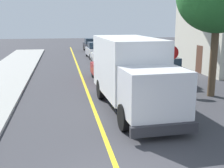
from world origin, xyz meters
The scene contains 8 objects.
centre_line_yellow centered at (0.00, 10.00, 0.00)m, with size 0.16×56.00×0.01m, color gold.
box_truck centered at (1.72, 6.60, 1.77)m, with size 2.78×7.30×3.20m.
parked_car_near centered at (1.66, 12.89, 0.79)m, with size 1.98×4.47×1.67m.
parked_car_mid centered at (2.36, 19.53, 0.79)m, with size 1.93×4.45×1.67m.
parked_car_far centered at (2.31, 25.07, 0.79)m, with size 1.96×4.46×1.67m.
parked_car_furthest centered at (2.54, 31.85, 0.79)m, with size 1.95×4.46×1.67m.
parked_van_across centered at (5.20, 11.84, 0.79)m, with size 1.99×4.47×1.67m.
stop_sign centered at (4.56, 9.03, 1.86)m, with size 0.80×0.10×2.65m.
Camera 1 is at (-1.39, -5.89, 4.00)m, focal length 46.33 mm.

